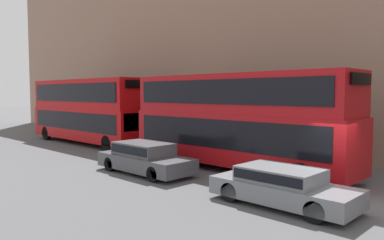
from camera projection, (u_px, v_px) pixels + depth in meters
ground_plane at (342, 201)px, 12.27m from camera, size 200.00×200.00×0.00m
bus_leading at (236, 117)px, 17.13m from camera, size 2.59×11.11×4.39m
bus_second_in_queue at (88, 109)px, 26.10m from camera, size 2.59×11.44×4.46m
car_dark_sedan at (282, 185)px, 11.75m from camera, size 1.85×4.58×1.21m
car_hatchback at (145, 157)px, 16.51m from camera, size 1.85×4.77×1.36m
pedestrian at (106, 129)px, 29.47m from camera, size 0.36×0.36×1.57m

